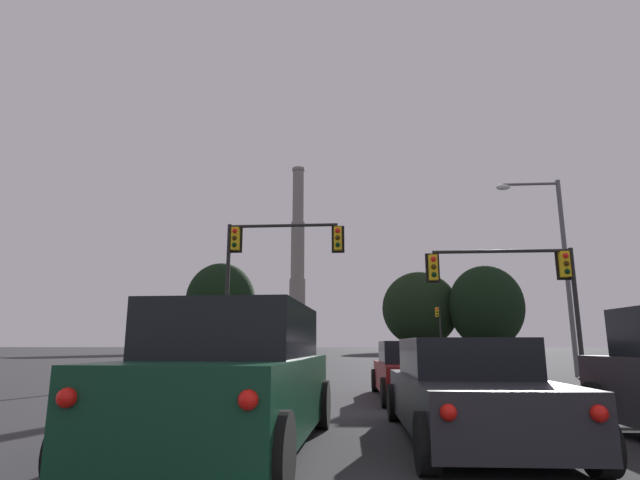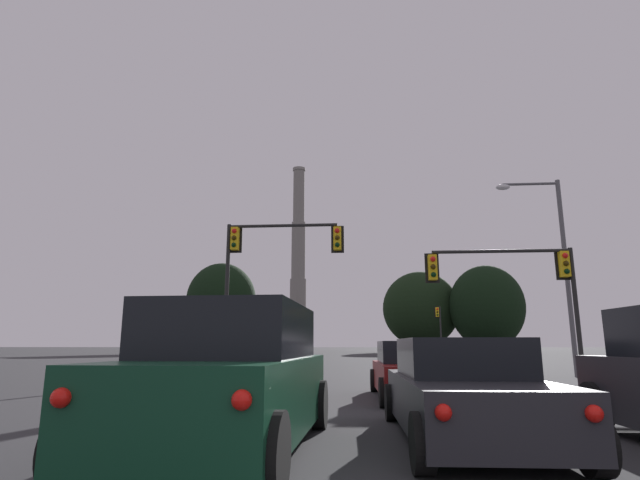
# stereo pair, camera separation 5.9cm
# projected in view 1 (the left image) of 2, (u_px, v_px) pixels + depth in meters

# --- Properties ---
(sedan_center_lane_front) EXTENTS (2.11, 4.75, 1.43)m
(sedan_center_lane_front) POSITION_uv_depth(u_px,v_px,m) (414.00, 371.00, 12.72)
(sedan_center_lane_front) COLOR maroon
(sedan_center_lane_front) RESTS_ON ground_plane
(sedan_center_lane_second) EXTENTS (2.09, 4.74, 1.43)m
(sedan_center_lane_second) POSITION_uv_depth(u_px,v_px,m) (467.00, 392.00, 7.17)
(sedan_center_lane_second) COLOR #232328
(sedan_center_lane_second) RESTS_ON ground_plane
(suv_left_lane_second) EXTENTS (2.22, 4.95, 1.86)m
(suv_left_lane_second) POSITION_uv_depth(u_px,v_px,m) (236.00, 379.00, 6.50)
(suv_left_lane_second) COLOR #0F3823
(suv_left_lane_second) RESTS_ON ground_plane
(traffic_light_overhead_left) EXTENTS (5.45, 0.50, 6.75)m
(traffic_light_overhead_left) POSITION_uv_depth(u_px,v_px,m) (265.00, 258.00, 22.43)
(traffic_light_overhead_left) COLOR black
(traffic_light_overhead_left) RESTS_ON ground_plane
(traffic_light_far_right) EXTENTS (0.78, 0.50, 5.57)m
(traffic_light_far_right) POSITION_uv_depth(u_px,v_px,m) (439.00, 323.00, 55.08)
(traffic_light_far_right) COLOR black
(traffic_light_far_right) RESTS_ON ground_plane
(traffic_light_overhead_right) EXTENTS (6.05, 0.50, 5.21)m
(traffic_light_overhead_right) POSITION_uv_depth(u_px,v_px,m) (521.00, 278.00, 20.25)
(traffic_light_overhead_right) COLOR black
(traffic_light_overhead_right) RESTS_ON ground_plane
(street_lamp) EXTENTS (2.87, 0.36, 8.72)m
(street_lamp) POSITION_uv_depth(u_px,v_px,m) (555.00, 254.00, 22.18)
(street_lamp) COLOR #56565B
(street_lamp) RESTS_ON ground_plane
(smokestack) EXTENTS (6.60, 6.60, 47.47)m
(smokestack) POSITION_uv_depth(u_px,v_px,m) (298.00, 276.00, 126.97)
(smokestack) COLOR slate
(smokestack) RESTS_ON ground_plane
(treeline_right_mid) EXTENTS (9.85, 8.86, 13.45)m
(treeline_right_mid) POSITION_uv_depth(u_px,v_px,m) (411.00, 309.00, 92.63)
(treeline_right_mid) COLOR black
(treeline_right_mid) RESTS_ON ground_plane
(treeline_center_left) EXTENTS (13.25, 11.92, 14.10)m
(treeline_center_left) POSITION_uv_depth(u_px,v_px,m) (420.00, 309.00, 87.63)
(treeline_center_left) COLOR black
(treeline_center_left) RESTS_ON ground_plane
(treeline_center_right) EXTENTS (11.66, 10.49, 14.99)m
(treeline_center_right) POSITION_uv_depth(u_px,v_px,m) (221.00, 300.00, 84.07)
(treeline_center_right) COLOR black
(treeline_center_right) RESTS_ON ground_plane
(treeline_left_mid) EXTENTS (12.16, 10.95, 14.37)m
(treeline_left_mid) POSITION_uv_depth(u_px,v_px,m) (486.00, 306.00, 82.25)
(treeline_left_mid) COLOR black
(treeline_left_mid) RESTS_ON ground_plane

